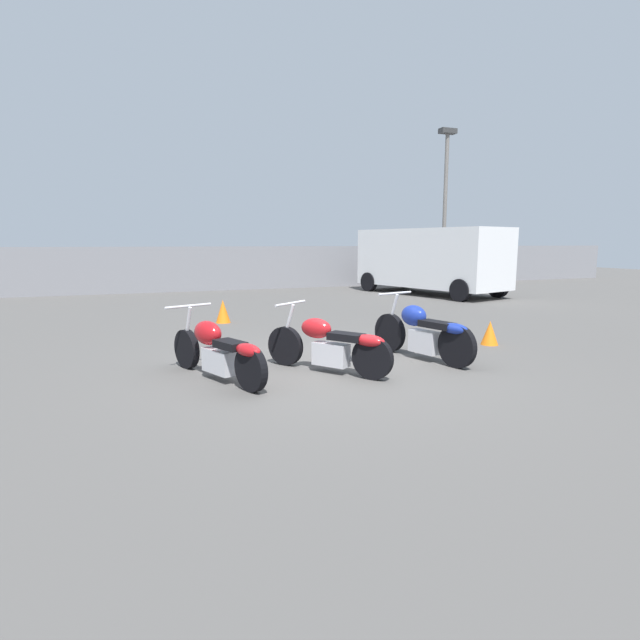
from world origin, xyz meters
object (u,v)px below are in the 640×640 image
motorcycle_slot_0 (217,350)px  parked_van (430,258)px  traffic_cone_far (490,333)px  traffic_cone_near (223,311)px  motorcycle_slot_2 (423,332)px  light_pole_left (445,193)px  motorcycle_slot_1 (330,345)px

motorcycle_slot_0 → parked_van: (8.86, 8.50, 0.86)m
parked_van → traffic_cone_far: (-3.97, -7.94, -1.05)m
traffic_cone_near → parked_van: bearing=25.3°
parked_van → traffic_cone_far: 8.94m
motorcycle_slot_2 → light_pole_left: bearing=39.1°
light_pole_left → motorcycle_slot_0: (-11.40, -11.38, -3.44)m
motorcycle_slot_1 → traffic_cone_near: motorcycle_slot_1 is taller
motorcycle_slot_0 → traffic_cone_far: (4.89, 0.56, -0.19)m
motorcycle_slot_0 → motorcycle_slot_2: motorcycle_slot_2 is taller
motorcycle_slot_2 → traffic_cone_near: (-2.23, 4.72, -0.17)m
motorcycle_slot_1 → motorcycle_slot_0: bearing=137.1°
parked_van → traffic_cone_near: size_ratio=11.05×
light_pole_left → parked_van: size_ratio=1.11×
traffic_cone_far → motorcycle_slot_1: bearing=-167.5°
motorcycle_slot_2 → traffic_cone_far: motorcycle_slot_2 is taller
light_pole_left → motorcycle_slot_1: (-9.88, -11.58, -3.45)m
motorcycle_slot_0 → traffic_cone_near: 4.83m
traffic_cone_near → traffic_cone_far: (3.97, -4.18, -0.05)m
motorcycle_slot_1 → parked_van: (7.34, 8.69, 0.87)m
light_pole_left → traffic_cone_near: (-10.47, -6.65, -3.58)m
motorcycle_slot_2 → traffic_cone_near: bearing=100.4°
motorcycle_slot_0 → motorcycle_slot_1: motorcycle_slot_1 is taller
motorcycle_slot_2 → parked_van: size_ratio=0.34×
light_pole_left → motorcycle_slot_2: bearing=-125.9°
parked_van → traffic_cone_far: bearing=-131.9°
parked_van → traffic_cone_near: parked_van is taller
parked_van → traffic_cone_far: size_ratio=13.51×
traffic_cone_far → light_pole_left: bearing=59.0°
motorcycle_slot_0 → motorcycle_slot_2: size_ratio=1.03×
light_pole_left → motorcycle_slot_0: light_pole_left is taller
parked_van → traffic_cone_near: 8.84m
light_pole_left → traffic_cone_far: light_pole_left is taller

